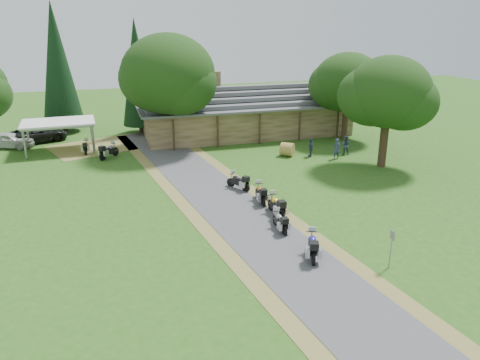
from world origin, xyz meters
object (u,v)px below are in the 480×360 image
object	(u,v)px
carport	(60,136)
motorcycle_carport_b	(109,150)
motorcycle_row_b	(280,221)
motorcycle_row_d	(260,193)
lodge	(245,109)
motorcycle_carport_a	(86,146)
motorcycle_row_a	(313,245)
hay_bale	(287,149)
car_white_sedan	(9,138)
motorcycle_row_e	(238,181)
motorcycle_row_c	(276,205)
car_dark_suv	(37,130)

from	to	relation	value
carport	motorcycle_carport_b	distance (m)	5.45
motorcycle_row_b	motorcycle_row_d	bearing A→B (deg)	-4.35
lodge	motorcycle_carport_a	bearing A→B (deg)	-169.04
motorcycle_row_a	motorcycle_carport_b	bearing A→B (deg)	44.43
motorcycle_carport_a	hay_bale	bearing A→B (deg)	-104.07
motorcycle_carport_b	carport	bearing A→B (deg)	89.64
lodge	car_white_sedan	size ratio (longest dim) A/B	3.99
car_white_sedan	hay_bale	size ratio (longest dim) A/B	4.71
lodge	motorcycle_carport_a	distance (m)	15.84
motorcycle_carport_b	hay_bale	size ratio (longest dim) A/B	1.77
motorcycle_row_e	motorcycle_carport_a	distance (m)	16.09
motorcycle_row_a	motorcycle_row_c	bearing A→B (deg)	19.45
motorcycle_row_a	hay_bale	bearing A→B (deg)	2.56
hay_bale	lodge	bearing A→B (deg)	96.50
car_dark_suv	motorcycle_row_b	size ratio (longest dim) A/B	3.44
motorcycle_row_c	car_dark_suv	bearing A→B (deg)	32.20
lodge	hay_bale	size ratio (longest dim) A/B	18.77
car_dark_suv	hay_bale	bearing A→B (deg)	-138.74
motorcycle_row_b	motorcycle_row_d	distance (m)	4.30
motorcycle_row_c	motorcycle_carport_b	size ratio (longest dim) A/B	1.01
carport	motorcycle_row_b	xyz separation A→B (m)	(12.66, -20.94, -0.74)
lodge	motorcycle_carport_b	bearing A→B (deg)	-159.26
car_white_sedan	car_dark_suv	bearing A→B (deg)	-34.01
car_dark_suv	motorcycle_carport_a	bearing A→B (deg)	-160.38
carport	hay_bale	size ratio (longest dim) A/B	5.34
motorcycle_carport_b	car_white_sedan	bearing A→B (deg)	97.13
carport	car_white_sedan	size ratio (longest dim) A/B	1.13
lodge	car_white_sedan	xyz separation A→B (m)	(-22.12, 0.77, -1.56)
motorcycle_row_a	lodge	bearing A→B (deg)	10.72
car_dark_suv	motorcycle_row_d	xyz separation A→B (m)	(15.26, -20.39, -0.47)
carport	motorcycle_row_e	size ratio (longest dim) A/B	3.36
motorcycle_row_d	hay_bale	distance (m)	10.87
motorcycle_row_e	hay_bale	distance (m)	9.18
motorcycle_row_c	hay_bale	size ratio (longest dim) A/B	1.79
motorcycle_row_e	hay_bale	xyz separation A→B (m)	(6.33, 6.64, -0.05)
car_dark_suv	motorcycle_row_e	xyz separation A→B (m)	(14.56, -17.73, -0.50)
motorcycle_row_d	motorcycle_row_e	bearing A→B (deg)	19.43
hay_bale	motorcycle_carport_b	bearing A→B (deg)	165.76
lodge	car_dark_suv	world-z (taller)	lodge
motorcycle_row_c	motorcycle_row_e	size ratio (longest dim) A/B	1.12
lodge	motorcycle_row_a	world-z (taller)	lodge
car_white_sedan	motorcycle_row_b	size ratio (longest dim) A/B	3.15
car_dark_suv	motorcycle_row_a	world-z (taller)	car_dark_suv
lodge	motorcycle_row_c	size ratio (longest dim) A/B	10.51
motorcycle_row_b	motorcycle_carport_a	xyz separation A→B (m)	(-10.49, 19.45, 0.02)
carport	motorcycle_carport_a	distance (m)	2.73
car_white_sedan	motorcycle_row_d	xyz separation A→B (m)	(17.49, -18.93, -0.25)
motorcycle_row_d	hay_bale	size ratio (longest dim) A/B	1.66
carport	car_white_sedan	xyz separation A→B (m)	(-4.51, 2.27, -0.42)
motorcycle_row_c	motorcycle_carport_b	world-z (taller)	motorcycle_row_c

